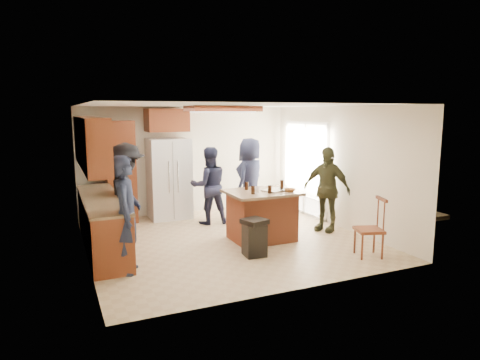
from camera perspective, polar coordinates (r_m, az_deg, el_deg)
name	(u,v)px	position (r m, az deg, el deg)	size (l,w,h in m)	color
room_shell	(359,171)	(11.57, 15.54, 1.21)	(8.00, 5.20, 5.00)	tan
person_front_left	(126,215)	(6.56, -14.90, -4.48)	(0.64, 0.47, 1.77)	#1C2238
person_behind_left	(209,186)	(9.14, -4.15, -0.76)	(0.80, 0.50, 1.65)	#1B1E36
person_behind_right	(250,179)	(9.44, 1.35, 0.10)	(0.89, 0.58, 1.82)	#1A1E34
person_side_right	(326,189)	(8.74, 11.43, -1.20)	(1.00, 0.51, 1.70)	#35361F
person_counter	(127,193)	(8.03, -14.88, -1.74)	(1.19, 0.55, 1.84)	black
left_cabinetry	(98,196)	(7.77, -18.38, -1.99)	(0.64, 3.00, 2.30)	maroon
back_wall_units	(132,159)	(9.59, -14.16, 2.79)	(1.80, 0.60, 2.45)	maroon
refrigerator	(169,179)	(9.74, -9.43, 0.19)	(0.90, 0.76, 1.80)	white
kitchen_island	(262,215)	(8.04, 2.91, -4.68)	(1.28, 1.03, 0.93)	#9A4427
island_items	(275,189)	(7.96, 4.71, -1.21)	(0.90, 0.66, 0.15)	silver
trash_bin	(254,237)	(7.19, 1.94, -7.63)	(0.45, 0.45, 0.63)	black
spindle_chair	(370,230)	(7.44, 16.97, -6.37)	(0.53, 0.53, 0.99)	maroon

